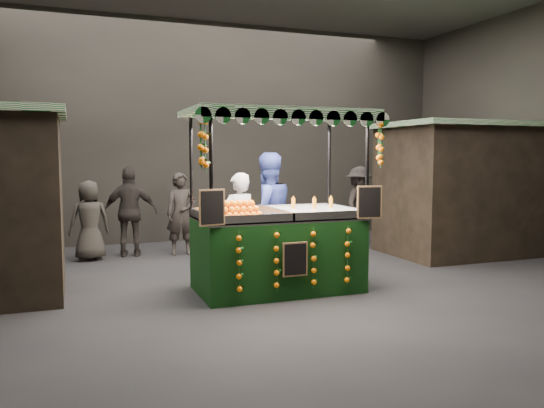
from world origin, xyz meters
name	(u,v)px	position (x,y,z in m)	size (l,w,h in m)	color
ground	(282,289)	(0.00, 0.00, 0.00)	(12.00, 12.00, 0.00)	black
market_hall	(282,55)	(0.00, 0.00, 3.38)	(12.10, 10.10, 5.05)	black
neighbour_stall_right	(460,188)	(4.40, 1.50, 1.31)	(3.00, 2.20, 2.60)	black
juice_stall	(279,236)	(-0.08, -0.08, 0.81)	(2.68, 1.58, 2.60)	black
vendor_grey	(239,225)	(-0.37, 0.96, 0.84)	(0.70, 0.55, 1.69)	gray
vendor_blue	(267,213)	(0.16, 1.09, 1.00)	(1.07, 0.88, 2.01)	navy
shopper_0	(181,214)	(-0.84, 3.30, 0.81)	(0.61, 0.42, 1.62)	#282320
shopper_1	(416,212)	(3.68, 1.93, 0.81)	(0.87, 0.72, 1.62)	black
shopper_2	(130,212)	(-1.80, 3.45, 0.87)	(1.07, 0.57, 1.74)	black
shopper_3	(360,205)	(3.18, 3.34, 0.86)	(1.24, 1.23, 1.72)	black
shopper_4	(89,220)	(-2.56, 3.29, 0.75)	(0.80, 0.58, 1.50)	#292521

